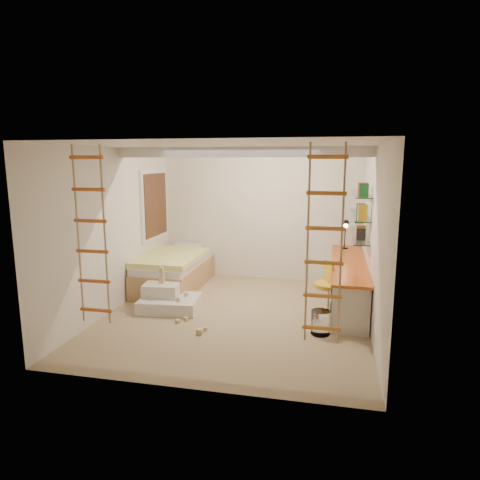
% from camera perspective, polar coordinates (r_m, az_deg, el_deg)
% --- Properties ---
extents(floor, '(4.50, 4.50, 0.00)m').
position_cam_1_polar(floor, '(6.82, -0.54, -10.01)').
color(floor, tan).
rests_on(floor, ground).
extents(ceiling_beam, '(4.00, 0.18, 0.16)m').
position_cam_1_polar(ceiling_beam, '(6.68, 0.00, 11.64)').
color(ceiling_beam, white).
rests_on(ceiling_beam, ceiling).
extents(window_frame, '(0.06, 1.15, 1.35)m').
position_cam_1_polar(window_frame, '(8.47, -11.41, 4.63)').
color(window_frame, white).
rests_on(window_frame, wall_left).
extents(window_blind, '(0.02, 1.00, 1.20)m').
position_cam_1_polar(window_blind, '(8.46, -11.16, 4.63)').
color(window_blind, '#4C2D1E').
rests_on(window_blind, window_frame).
extents(rope_ladder_left, '(0.41, 0.04, 2.13)m').
position_cam_1_polar(rope_ladder_left, '(5.33, -19.21, 0.48)').
color(rope_ladder_left, '#C95622').
rests_on(rope_ladder_left, ceiling).
extents(rope_ladder_right, '(0.41, 0.04, 2.13)m').
position_cam_1_polar(rope_ladder_right, '(4.56, 11.19, -0.76)').
color(rope_ladder_right, '#C67C21').
rests_on(rope_ladder_right, ceiling).
extents(waste_bin, '(0.27, 0.27, 0.34)m').
position_cam_1_polar(waste_bin, '(6.17, 10.69, -10.76)').
color(waste_bin, white).
rests_on(waste_bin, floor).
extents(desk, '(0.56, 2.80, 0.75)m').
position_cam_1_polar(desk, '(7.37, 14.19, -5.45)').
color(desk, '#C85317').
rests_on(desk, floor).
extents(shelves, '(0.25, 1.80, 0.71)m').
position_cam_1_polar(shelves, '(7.42, 15.69, 3.24)').
color(shelves, white).
rests_on(shelves, wall_right).
extents(bed, '(1.02, 2.00, 0.69)m').
position_cam_1_polar(bed, '(8.25, -8.73, -4.05)').
color(bed, '#AD7F51').
rests_on(bed, floor).
extents(task_lamp, '(0.14, 0.36, 0.57)m').
position_cam_1_polar(task_lamp, '(8.15, 13.89, 1.37)').
color(task_lamp, black).
rests_on(task_lamp, desk).
extents(swivel_chair, '(0.65, 0.65, 0.85)m').
position_cam_1_polar(swivel_chair, '(6.84, 11.62, -7.36)').
color(swivel_chair, gold).
rests_on(swivel_chair, floor).
extents(play_platform, '(1.00, 0.81, 0.41)m').
position_cam_1_polar(play_platform, '(7.14, -9.61, -7.82)').
color(play_platform, silver).
rests_on(play_platform, floor).
extents(toy_blocks, '(1.12, 1.05, 0.68)m').
position_cam_1_polar(toy_blocks, '(6.78, -8.59, -7.84)').
color(toy_blocks, '#CCB284').
rests_on(toy_blocks, floor).
extents(books, '(0.14, 0.64, 0.92)m').
position_cam_1_polar(books, '(7.41, 15.72, 3.82)').
color(books, '#262626').
rests_on(books, shelves).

